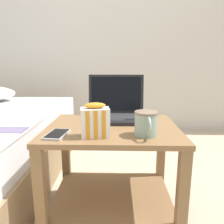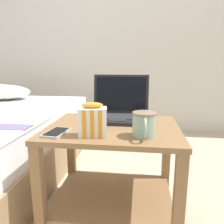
% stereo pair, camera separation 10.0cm
% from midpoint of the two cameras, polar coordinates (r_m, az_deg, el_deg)
% --- Properties ---
extents(ground_plane, '(8.00, 8.00, 0.00)m').
position_cam_midpoint_polar(ground_plane, '(1.29, 2.70, -25.71)').
color(ground_plane, tan).
extents(back_wall, '(8.00, 0.05, 2.50)m').
position_cam_midpoint_polar(back_wall, '(2.68, 6.11, 22.07)').
color(back_wall, beige).
rests_on(back_wall, ground_plane).
extents(bedside_table, '(0.63, 0.50, 0.50)m').
position_cam_midpoint_polar(bedside_table, '(1.12, 2.87, -12.63)').
color(bedside_table, olive).
rests_on(bedside_table, ground_plane).
extents(laptop, '(0.32, 0.26, 0.24)m').
position_cam_midpoint_polar(laptop, '(1.20, 4.36, 0.46)').
color(laptop, black).
rests_on(laptop, bedside_table).
extents(mug_front_left, '(0.10, 0.14, 0.10)m').
position_cam_midpoint_polar(mug_front_left, '(0.91, 11.53, -2.98)').
color(mug_front_left, '#8CA593').
rests_on(mug_front_left, bedside_table).
extents(snack_bag, '(0.13, 0.09, 0.14)m').
position_cam_midpoint_polar(snack_bag, '(0.90, -1.93, -2.33)').
color(snack_bag, white).
rests_on(snack_bag, bedside_table).
extents(cell_phone, '(0.09, 0.15, 0.01)m').
position_cam_midpoint_polar(cell_phone, '(0.97, -11.46, -5.30)').
color(cell_phone, '#B7BABC').
rests_on(cell_phone, bedside_table).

